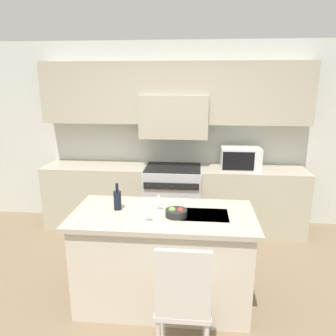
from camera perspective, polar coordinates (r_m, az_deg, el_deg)
name	(u,v)px	position (r m, az deg, el deg)	size (l,w,h in m)	color
ground_plane	(156,316)	(3.38, -2.02, -24.43)	(10.00, 10.00, 0.00)	#7A664C
back_cabinetry	(175,119)	(4.86, 1.17, 8.61)	(10.00, 0.46, 2.70)	silver
back_counter	(173,197)	(4.88, 0.88, -5.14)	(3.78, 0.62, 0.93)	#B2AD93
range_stove	(173,198)	(4.86, 0.86, -5.19)	(0.82, 0.70, 0.94)	#B7B7BC
microwave	(240,158)	(4.72, 12.49, 1.70)	(0.54, 0.39, 0.31)	silver
kitchen_island	(163,257)	(3.31, -0.82, -15.32)	(1.72, 0.84, 0.94)	beige
island_chair	(183,300)	(2.62, 2.68, -21.95)	(0.42, 0.40, 1.03)	beige
wine_bottle	(117,200)	(3.19, -8.80, -5.46)	(0.07, 0.07, 0.26)	black
wine_glass_near	(147,210)	(2.89, -3.60, -7.25)	(0.07, 0.07, 0.17)	white
wine_glass_far	(159,199)	(3.13, -1.62, -5.42)	(0.07, 0.07, 0.17)	white
fruit_bowl	(176,213)	(3.02, 1.42, -7.76)	(0.20, 0.20, 0.09)	black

